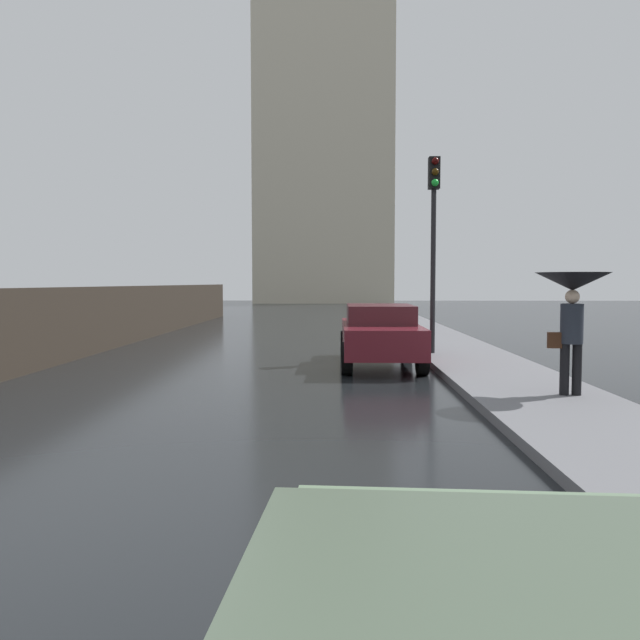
{
  "coord_description": "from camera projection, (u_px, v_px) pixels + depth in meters",
  "views": [
    {
      "loc": [
        1.97,
        -4.4,
        1.84
      ],
      "look_at": [
        1.69,
        6.28,
        1.21
      ],
      "focal_mm": 35.7,
      "sensor_mm": 36.0,
      "label": 1
    }
  ],
  "objects": [
    {
      "name": "distant_tower",
      "position": [
        325.0,
        123.0,
        59.59
      ],
      "size": [
        12.35,
        11.87,
        36.35
      ],
      "color": "beige",
      "rests_on": "ground"
    },
    {
      "name": "pedestrian_with_umbrella_near",
      "position": [
        572.0,
        295.0,
        9.52
      ],
      "size": [
        1.09,
        1.09,
        1.85
      ],
      "rotation": [
        0.0,
        0.0,
        -0.08
      ],
      "color": "black",
      "rests_on": "sidewalk_strip"
    },
    {
      "name": "traffic_light",
      "position": [
        434.0,
        219.0,
        15.15
      ],
      "size": [
        0.26,
        0.39,
        4.67
      ],
      "color": "black",
      "rests_on": "sidewalk_strip"
    },
    {
      "name": "car_maroon_mid_road",
      "position": [
        380.0,
        333.0,
        14.05
      ],
      "size": [
        1.72,
        4.29,
        1.34
      ],
      "rotation": [
        0.0,
        0.0,
        -0.0
      ],
      "color": "maroon",
      "rests_on": "ground"
    },
    {
      "name": "ground",
      "position": [
        61.0,
        540.0,
        4.55
      ],
      "size": [
        120.0,
        120.0,
        0.0
      ],
      "primitive_type": "plane",
      "color": "black"
    }
  ]
}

